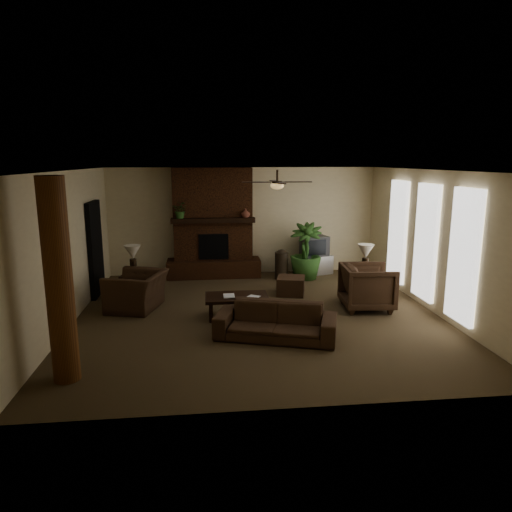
{
  "coord_description": "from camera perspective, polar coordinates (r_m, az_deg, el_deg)",
  "views": [
    {
      "loc": [
        -0.99,
        -8.57,
        3.0
      ],
      "look_at": [
        0.0,
        0.4,
        1.1
      ],
      "focal_mm": 32.3,
      "sensor_mm": 36.0,
      "label": 1
    }
  ],
  "objects": [
    {
      "name": "sofa",
      "position": [
        7.88,
        2.46,
        -7.4
      ],
      "size": [
        2.12,
        1.18,
        0.8
      ],
      "primitive_type": "imported",
      "rotation": [
        0.0,
        0.0,
        -0.31
      ],
      "color": "#3D281A",
      "rests_on": "ground"
    },
    {
      "name": "ottoman",
      "position": [
        10.45,
        4.33,
        -3.68
      ],
      "size": [
        0.73,
        0.73,
        0.4
      ],
      "primitive_type": "cube",
      "rotation": [
        0.0,
        0.0,
        -0.25
      ],
      "color": "#3D281A",
      "rests_on": "ground"
    },
    {
      "name": "side_table_left",
      "position": [
        10.41,
        -14.8,
        -3.68
      ],
      "size": [
        0.59,
        0.59,
        0.55
      ],
      "primitive_type": "cube",
      "rotation": [
        0.0,
        0.0,
        -0.2
      ],
      "color": "black",
      "rests_on": "ground"
    },
    {
      "name": "floor_plant",
      "position": [
        11.8,
        6.12,
        -0.91
      ],
      "size": [
        1.2,
        1.61,
        0.8
      ],
      "primitive_type": "imported",
      "rotation": [
        0.0,
        0.0,
        -0.31
      ],
      "color": "#325C25",
      "rests_on": "ground"
    },
    {
      "name": "tv",
      "position": [
        12.26,
        7.25,
        1.26
      ],
      "size": [
        0.75,
        0.67,
        0.52
      ],
      "color": "#3C3B3E",
      "rests_on": "tv_stand"
    },
    {
      "name": "floor_vase",
      "position": [
        11.7,
        3.19,
        -0.8
      ],
      "size": [
        0.34,
        0.34,
        0.77
      ],
      "color": "#32271C",
      "rests_on": "ground"
    },
    {
      "name": "tv_stand",
      "position": [
        12.37,
        7.3,
        -1.05
      ],
      "size": [
        0.96,
        0.74,
        0.5
      ],
      "primitive_type": "cube",
      "rotation": [
        0.0,
        0.0,
        0.32
      ],
      "color": "silver",
      "rests_on": "ground"
    },
    {
      "name": "lamp_left",
      "position": [
        10.22,
        -15.02,
        0.2
      ],
      "size": [
        0.45,
        0.45,
        0.65
      ],
      "color": "black",
      "rests_on": "side_table_left"
    },
    {
      "name": "fireplace",
      "position": [
        11.93,
        -5.33,
        2.94
      ],
      "size": [
        2.4,
        0.7,
        2.8
      ],
      "color": "#4B2714",
      "rests_on": "ground"
    },
    {
      "name": "ceiling_fan",
      "position": [
        8.99,
        2.64,
        8.88
      ],
      "size": [
        1.35,
        1.35,
        0.37
      ],
      "color": "black",
      "rests_on": "ceiling"
    },
    {
      "name": "armchair_right",
      "position": [
        9.62,
        13.65,
        -3.49
      ],
      "size": [
        0.98,
        1.04,
        1.01
      ],
      "primitive_type": "imported",
      "rotation": [
        0.0,
        0.0,
        1.5
      ],
      "color": "#3D281A",
      "rests_on": "ground"
    },
    {
      "name": "side_table_right",
      "position": [
        10.45,
        13.07,
        -3.53
      ],
      "size": [
        0.59,
        0.59,
        0.55
      ],
      "primitive_type": "cube",
      "rotation": [
        0.0,
        0.0,
        0.21
      ],
      "color": "black",
      "rests_on": "ground"
    },
    {
      "name": "windows",
      "position": [
        9.97,
        20.27,
        1.62
      ],
      "size": [
        0.08,
        3.65,
        2.35
      ],
      "color": "white",
      "rests_on": "ground"
    },
    {
      "name": "book_a",
      "position": [
        8.78,
        -4.09,
        -4.17
      ],
      "size": [
        0.22,
        0.03,
        0.29
      ],
      "primitive_type": "imported",
      "rotation": [
        0.0,
        0.0,
        0.0
      ],
      "color": "#999999",
      "rests_on": "coffee_table"
    },
    {
      "name": "mantel_vase",
      "position": [
        11.61,
        -1.28,
        5.31
      ],
      "size": [
        0.24,
        0.24,
        0.22
      ],
      "primitive_type": "imported",
      "rotation": [
        0.0,
        0.0,
        0.07
      ],
      "color": "brown",
      "rests_on": "fireplace"
    },
    {
      "name": "mantel_plant",
      "position": [
        11.58,
        -9.31,
        5.41
      ],
      "size": [
        0.49,
        0.51,
        0.33
      ],
      "primitive_type": "imported",
      "rotation": [
        0.0,
        0.0,
        -0.31
      ],
      "color": "#325C25",
      "rests_on": "fireplace"
    },
    {
      "name": "doorway",
      "position": [
        10.83,
        -19.27,
        0.84
      ],
      "size": [
        0.1,
        1.0,
        2.1
      ],
      "primitive_type": "cube",
      "color": "black",
      "rests_on": "ground"
    },
    {
      "name": "book_b",
      "position": [
        8.73,
        -1.11,
        -4.23
      ],
      "size": [
        0.19,
        0.14,
        0.29
      ],
      "primitive_type": "imported",
      "rotation": [
        0.0,
        0.0,
        -0.62
      ],
      "color": "#999999",
      "rests_on": "coffee_table"
    },
    {
      "name": "log_column",
      "position": [
        6.66,
        -23.22,
        -2.97
      ],
      "size": [
        0.36,
        0.36,
        2.8
      ],
      "primitive_type": "cylinder",
      "color": "brown",
      "rests_on": "ground"
    },
    {
      "name": "coffee_table",
      "position": [
        8.9,
        -2.41,
        -5.28
      ],
      "size": [
        1.2,
        0.7,
        0.43
      ],
      "color": "black",
      "rests_on": "ground"
    },
    {
      "name": "lamp_right",
      "position": [
        10.25,
        13.42,
        0.32
      ],
      "size": [
        0.37,
        0.37,
        0.65
      ],
      "color": "black",
      "rests_on": "side_table_right"
    },
    {
      "name": "room_shell",
      "position": [
        8.77,
        0.29,
        1.38
      ],
      "size": [
        7.0,
        7.0,
        7.0
      ],
      "color": "brown",
      "rests_on": "ground"
    },
    {
      "name": "armchair_left",
      "position": [
        9.66,
        -14.56,
        -3.47
      ],
      "size": [
        1.03,
        1.32,
        1.01
      ],
      "primitive_type": "imported",
      "rotation": [
        0.0,
        0.0,
        -1.84
      ],
      "color": "#3D281A",
      "rests_on": "ground"
    }
  ]
}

